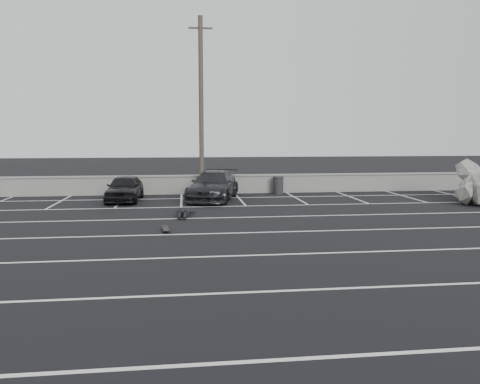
{
  "coord_description": "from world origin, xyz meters",
  "views": [
    {
      "loc": [
        -1.86,
        -12.35,
        3.25
      ],
      "look_at": [
        0.39,
        6.23,
        1.0
      ],
      "focal_mm": 35.0,
      "sensor_mm": 36.0,
      "label": 1
    }
  ],
  "objects": [
    {
      "name": "ground",
      "position": [
        0.0,
        0.0,
        0.0
      ],
      "size": [
        120.0,
        120.0,
        0.0
      ],
      "primitive_type": "plane",
      "color": "black",
      "rests_on": "ground"
    },
    {
      "name": "seawall",
      "position": [
        0.0,
        14.0,
        0.55
      ],
      "size": [
        50.0,
        0.45,
        1.06
      ],
      "color": "gray",
      "rests_on": "ground"
    },
    {
      "name": "stall_lines",
      "position": [
        -0.08,
        4.41,
        0.0
      ],
      "size": [
        36.0,
        20.05,
        0.01
      ],
      "color": "silver",
      "rests_on": "ground"
    },
    {
      "name": "car_left",
      "position": [
        -4.8,
        11.41,
        0.66
      ],
      "size": [
        1.71,
        3.94,
        1.32
      ],
      "primitive_type": "imported",
      "rotation": [
        0.0,
        0.0,
        -0.04
      ],
      "color": "black",
      "rests_on": "ground"
    },
    {
      "name": "car_right",
      "position": [
        -0.37,
        11.36,
        0.73
      ],
      "size": [
        3.29,
        5.4,
        1.46
      ],
      "primitive_type": "imported",
      "rotation": [
        0.0,
        0.0,
        -0.26
      ],
      "color": "black",
      "rests_on": "ground"
    },
    {
      "name": "utility_pole",
      "position": [
        -0.88,
        13.2,
        4.83
      ],
      "size": [
        1.27,
        0.25,
        9.54
      ],
      "color": "#4C4238",
      "rests_on": "ground"
    },
    {
      "name": "trash_bin",
      "position": [
        3.43,
        13.41,
        0.49
      ],
      "size": [
        0.71,
        0.71,
        0.96
      ],
      "rotation": [
        0.0,
        0.0,
        -0.12
      ],
      "color": "#262629",
      "rests_on": "ground"
    },
    {
      "name": "person",
      "position": [
        -1.84,
        6.77,
        0.22
      ],
      "size": [
        1.37,
        2.41,
        0.44
      ],
      "primitive_type": null,
      "rotation": [
        0.0,
        0.0,
        -0.12
      ],
      "color": "black",
      "rests_on": "ground"
    },
    {
      "name": "skateboard",
      "position": [
        -2.5,
        3.57,
        0.07
      ],
      "size": [
        0.28,
        0.81,
        0.1
      ],
      "rotation": [
        0.0,
        0.0,
        0.09
      ],
      "color": "black",
      "rests_on": "ground"
    }
  ]
}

